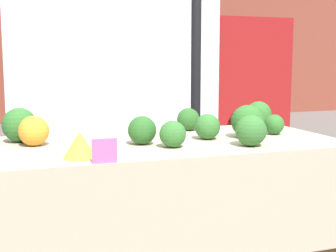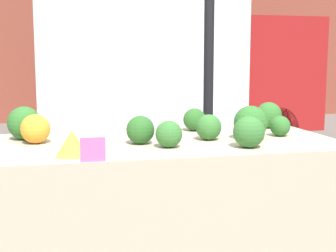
{
  "view_description": "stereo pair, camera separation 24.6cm",
  "coord_description": "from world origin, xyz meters",
  "views": [
    {
      "loc": [
        -0.79,
        -2.3,
        1.32
      ],
      "look_at": [
        0.0,
        0.0,
        0.98
      ],
      "focal_mm": 50.0,
      "sensor_mm": 36.0,
      "label": 1
    },
    {
      "loc": [
        -0.55,
        -2.37,
        1.32
      ],
      "look_at": [
        0.0,
        0.0,
        0.98
      ],
      "focal_mm": 50.0,
      "sensor_mm": 36.0,
      "label": 2
    }
  ],
  "objects": [
    {
      "name": "broccoli_head_0",
      "position": [
        0.73,
        0.32,
        0.98
      ],
      "size": [
        0.16,
        0.16,
        0.16
      ],
      "color": "#2D6628",
      "rests_on": "market_table"
    },
    {
      "name": "tent_pole",
      "position": [
        0.47,
        0.77,
        1.39
      ],
      "size": [
        0.07,
        0.07,
        2.79
      ],
      "color": "black",
      "rests_on": "ground_plane"
    },
    {
      "name": "price_sign",
      "position": [
        -0.42,
        -0.43,
        0.95
      ],
      "size": [
        0.11,
        0.01,
        0.1
      ],
      "color": "#F45B9E",
      "rests_on": "market_table"
    },
    {
      "name": "broccoli_head_3",
      "position": [
        0.65,
        0.01,
        0.95
      ],
      "size": [
        0.12,
        0.12,
        0.12
      ],
      "color": "#2D6628",
      "rests_on": "market_table"
    },
    {
      "name": "parked_truck",
      "position": [
        1.05,
        4.63,
        1.34
      ],
      "size": [
        4.07,
        1.91,
        2.58
      ],
      "color": "silver",
      "rests_on": "ground_plane"
    },
    {
      "name": "broccoli_head_1",
      "position": [
        0.22,
        -0.02,
        0.97
      ],
      "size": [
        0.14,
        0.14,
        0.14
      ],
      "color": "#336B2D",
      "rests_on": "market_table"
    },
    {
      "name": "broccoli_head_8",
      "position": [
        -0.04,
        -0.18,
        0.96
      ],
      "size": [
        0.13,
        0.13,
        0.13
      ],
      "color": "#336B2D",
      "rests_on": "market_table"
    },
    {
      "name": "broccoli_head_7",
      "position": [
        0.45,
        -0.04,
        0.99
      ],
      "size": [
        0.18,
        0.18,
        0.18
      ],
      "color": "#2D6628",
      "rests_on": "market_table"
    },
    {
      "name": "broccoli_head_2",
      "position": [
        -0.16,
        -0.05,
        0.97
      ],
      "size": [
        0.14,
        0.14,
        0.14
      ],
      "color": "#285B23",
      "rests_on": "market_table"
    },
    {
      "name": "romanesco_head",
      "position": [
        -0.5,
        -0.29,
        0.96
      ],
      "size": [
        0.15,
        0.15,
        0.12
      ],
      "color": "#93B238",
      "rests_on": "market_table"
    },
    {
      "name": "broccoli_head_6",
      "position": [
        0.24,
        0.31,
        0.97
      ],
      "size": [
        0.14,
        0.14,
        0.14
      ],
      "color": "#285B23",
      "rests_on": "market_table"
    },
    {
      "name": "market_table",
      "position": [
        0.0,
        -0.07,
        0.78
      ],
      "size": [
        1.81,
        0.88,
        0.9
      ],
      "color": "tan",
      "rests_on": "ground_plane"
    },
    {
      "name": "broccoli_head_5",
      "position": [
        0.34,
        -0.27,
        0.97
      ],
      "size": [
        0.16,
        0.16,
        0.16
      ],
      "color": "#336B2D",
      "rests_on": "market_table"
    },
    {
      "name": "orange_cauliflower",
      "position": [
        -0.68,
        0.08,
        0.97
      ],
      "size": [
        0.15,
        0.15,
        0.15
      ],
      "color": "orange",
      "rests_on": "market_table"
    },
    {
      "name": "building_facade",
      "position": [
        0.0,
        8.24,
        2.46
      ],
      "size": [
        16.0,
        0.6,
        4.92
      ],
      "color": "brown",
      "rests_on": "ground_plane"
    },
    {
      "name": "broccoli_head_4",
      "position": [
        -0.74,
        0.22,
        0.99
      ],
      "size": [
        0.18,
        0.18,
        0.18
      ],
      "color": "#2D6628",
      "rests_on": "market_table"
    }
  ]
}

